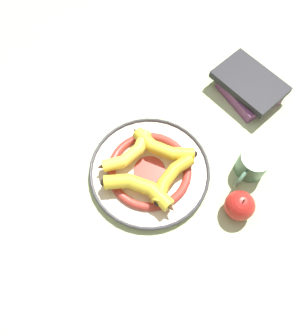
{
  "coord_description": "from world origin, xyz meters",
  "views": [
    {
      "loc": [
        0.04,
        -0.38,
        0.85
      ],
      "look_at": [
        -0.01,
        -0.03,
        0.04
      ],
      "focal_mm": 35.0,
      "sensor_mm": 36.0,
      "label": 1
    }
  ],
  "objects": [
    {
      "name": "coffee_mug",
      "position": [
        0.27,
        0.02,
        0.04
      ],
      "size": [
        0.09,
        0.12,
        0.08
      ],
      "rotation": [
        0.0,
        0.0,
        4.15
      ],
      "color": "#477056",
      "rests_on": "ground_plane"
    },
    {
      "name": "banana_d",
      "position": [
        -0.02,
        -0.1,
        0.05
      ],
      "size": [
        0.21,
        0.1,
        0.04
      ],
      "rotation": [
        0.0,
        0.0,
        -3.37
      ],
      "color": "yellow",
      "rests_on": "decorative_bowl"
    },
    {
      "name": "ground_plane",
      "position": [
        0.0,
        0.0,
        0.0
      ],
      "size": [
        2.8,
        2.8,
        0.0
      ],
      "primitive_type": "plane",
      "color": "#B2C693"
    },
    {
      "name": "banana_c",
      "position": [
        0.05,
        -0.05,
        0.05
      ],
      "size": [
        0.11,
        0.16,
        0.03
      ],
      "rotation": [
        0.0,
        0.0,
        -2.07
      ],
      "color": "gold",
      "rests_on": "decorative_bowl"
    },
    {
      "name": "banana_b",
      "position": [
        0.02,
        0.03,
        0.05
      ],
      "size": [
        0.19,
        0.09,
        0.03
      ],
      "rotation": [
        0.0,
        0.0,
        -0.27
      ],
      "color": "yellow",
      "rests_on": "decorative_bowl"
    },
    {
      "name": "decorative_bowl",
      "position": [
        -0.01,
        -0.03,
        0.01
      ],
      "size": [
        0.34,
        0.34,
        0.03
      ],
      "color": "beige",
      "rests_on": "ground_plane"
    },
    {
      "name": "banana_a",
      "position": [
        -0.07,
        -0.01,
        0.05
      ],
      "size": [
        0.14,
        0.14,
        0.03
      ],
      "rotation": [
        0.0,
        0.0,
        0.86
      ],
      "color": "yellow",
      "rests_on": "decorative_bowl"
    },
    {
      "name": "apple",
      "position": [
        0.24,
        -0.11,
        0.04
      ],
      "size": [
        0.08,
        0.08,
        0.09
      ],
      "color": "red",
      "rests_on": "ground_plane"
    },
    {
      "name": "book_stack",
      "position": [
        0.26,
        0.28,
        0.03
      ],
      "size": [
        0.25,
        0.24,
        0.06
      ],
      "rotation": [
        0.0,
        0.0,
        2.41
      ],
      "color": "#753D70",
      "rests_on": "ground_plane"
    }
  ]
}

